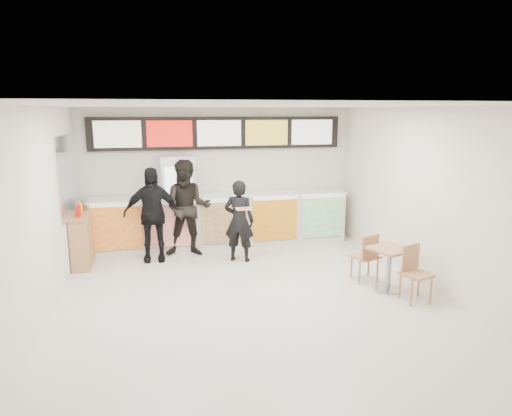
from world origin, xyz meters
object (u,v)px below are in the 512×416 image
object	(u,v)px
drinks_fridge	(179,203)
cafe_table	(389,261)
customer_left	(188,208)
customer_mid	(152,214)
service_counter	(222,220)
customer_main	(239,221)
condiment_ledge	(82,240)

from	to	relation	value
drinks_fridge	cafe_table	xyz separation A→B (m)	(3.22, -3.20, -0.49)
customer_left	cafe_table	size ratio (longest dim) A/B	1.29
drinks_fridge	customer_mid	bearing A→B (deg)	-127.42
drinks_fridge	customer_mid	world-z (taller)	drinks_fridge
service_counter	customer_main	bearing A→B (deg)	-81.76
customer_main	condiment_ledge	xyz separation A→B (m)	(-2.98, 0.34, -0.29)
customer_mid	condiment_ledge	size ratio (longest dim) A/B	1.55
service_counter	customer_left	size ratio (longest dim) A/B	2.82
drinks_fridge	service_counter	bearing A→B (deg)	-0.99
condiment_ledge	service_counter	bearing A→B (deg)	15.66
customer_left	cafe_table	distance (m)	4.08
customer_main	customer_left	bearing A→B (deg)	-8.01
customer_main	cafe_table	world-z (taller)	customer_main
service_counter	customer_left	xyz separation A→B (m)	(-0.79, -0.54, 0.41)
cafe_table	condiment_ledge	xyz separation A→B (m)	(-5.11, 2.39, 0.01)
service_counter	condiment_ledge	size ratio (longest dim) A/B	4.60
customer_mid	condiment_ledge	world-z (taller)	customer_mid
drinks_fridge	customer_left	world-z (taller)	drinks_fridge
drinks_fridge	customer_left	bearing A→B (deg)	-75.09
service_counter	condiment_ledge	distance (m)	2.93
cafe_table	condiment_ledge	bearing A→B (deg)	134.45
customer_main	customer_mid	size ratio (longest dim) A/B	0.87
cafe_table	drinks_fridge	bearing A→B (deg)	114.76
service_counter	cafe_table	world-z (taller)	service_counter
condiment_ledge	customer_left	bearing A→B (deg)	6.95
customer_left	drinks_fridge	bearing A→B (deg)	112.81
cafe_table	service_counter	bearing A→B (deg)	105.26
drinks_fridge	cafe_table	world-z (taller)	drinks_fridge
drinks_fridge	customer_left	size ratio (longest dim) A/B	1.01
drinks_fridge	condiment_ledge	world-z (taller)	drinks_fridge
cafe_table	condiment_ledge	distance (m)	5.64
customer_mid	service_counter	bearing A→B (deg)	29.16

